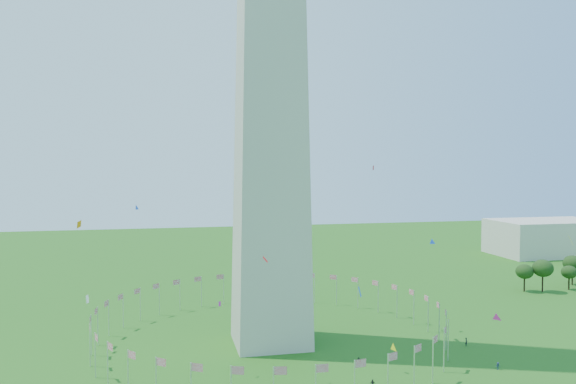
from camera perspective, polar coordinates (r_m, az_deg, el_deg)
The scene contains 3 objects.
flag_ring at distance 134.93m, azimuth -1.77°, elevation -13.26°, with size 80.24×80.24×9.00m.
gov_building_east_a at distance 288.31m, azimuth 24.87°, elevation -4.20°, with size 50.00×30.00×16.00m, color beige.
kites_aloft at distance 110.20m, azimuth 7.49°, elevation -9.28°, with size 108.78×72.15×37.62m.
Camera 1 is at (-23.92, -77.44, 41.81)m, focal length 35.00 mm.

